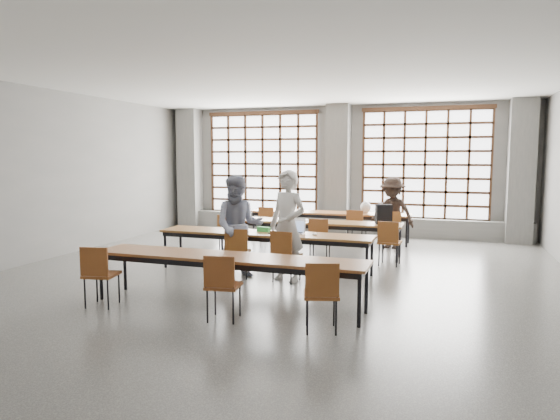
# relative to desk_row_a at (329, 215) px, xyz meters

# --- Properties ---
(floor) EXTENTS (11.00, 11.00, 0.00)m
(floor) POSITION_rel_desk_row_a_xyz_m (-0.03, -4.05, -0.66)
(floor) COLOR #4F4F4C
(floor) RESTS_ON ground
(ceiling) EXTENTS (11.00, 11.00, 0.00)m
(ceiling) POSITION_rel_desk_row_a_xyz_m (-0.03, -4.05, 2.84)
(ceiling) COLOR silver
(ceiling) RESTS_ON floor
(wall_back) EXTENTS (10.00, 0.00, 10.00)m
(wall_back) POSITION_rel_desk_row_a_xyz_m (-0.03, 1.45, 1.09)
(wall_back) COLOR slate
(wall_back) RESTS_ON floor
(wall_front) EXTENTS (10.00, 0.00, 10.00)m
(wall_front) POSITION_rel_desk_row_a_xyz_m (-0.03, -9.55, 1.09)
(wall_front) COLOR slate
(wall_front) RESTS_ON floor
(wall_left) EXTENTS (0.00, 11.00, 11.00)m
(wall_left) POSITION_rel_desk_row_a_xyz_m (-5.03, -4.05, 1.09)
(wall_left) COLOR slate
(wall_left) RESTS_ON floor
(column_left) EXTENTS (0.60, 0.55, 3.50)m
(column_left) POSITION_rel_desk_row_a_xyz_m (-4.53, 1.17, 1.09)
(column_left) COLOR #575755
(column_left) RESTS_ON floor
(column_mid) EXTENTS (0.60, 0.55, 3.50)m
(column_mid) POSITION_rel_desk_row_a_xyz_m (-0.03, 1.17, 1.09)
(column_mid) COLOR #575755
(column_mid) RESTS_ON floor
(column_right) EXTENTS (0.60, 0.55, 3.50)m
(column_right) POSITION_rel_desk_row_a_xyz_m (4.47, 1.17, 1.09)
(column_right) COLOR #575755
(column_right) RESTS_ON floor
(window_left) EXTENTS (3.32, 0.12, 3.00)m
(window_left) POSITION_rel_desk_row_a_xyz_m (-2.28, 1.37, 1.24)
(window_left) COLOR white
(window_left) RESTS_ON wall_back
(window_right) EXTENTS (3.32, 0.12, 3.00)m
(window_right) POSITION_rel_desk_row_a_xyz_m (2.22, 1.37, 1.24)
(window_right) COLOR white
(window_right) RESTS_ON wall_back
(sill_ledge) EXTENTS (9.80, 0.35, 0.50)m
(sill_ledge) POSITION_rel_desk_row_a_xyz_m (-0.03, 1.25, -0.41)
(sill_ledge) COLOR #575755
(sill_ledge) RESTS_ON floor
(desk_row_a) EXTENTS (4.00, 0.70, 0.73)m
(desk_row_a) POSITION_rel_desk_row_a_xyz_m (0.00, 0.00, 0.00)
(desk_row_a) COLOR brown
(desk_row_a) RESTS_ON floor
(desk_row_b) EXTENTS (4.00, 0.70, 0.73)m
(desk_row_b) POSITION_rel_desk_row_a_xyz_m (-0.04, -1.81, 0.00)
(desk_row_b) COLOR brown
(desk_row_b) RESTS_ON floor
(desk_row_c) EXTENTS (4.00, 0.70, 0.73)m
(desk_row_c) POSITION_rel_desk_row_a_xyz_m (-0.37, -3.67, 0.00)
(desk_row_c) COLOR brown
(desk_row_c) RESTS_ON floor
(desk_row_d) EXTENTS (4.00, 0.70, 0.73)m
(desk_row_d) POSITION_rel_desk_row_a_xyz_m (-0.13, -5.84, 0.00)
(desk_row_d) COLOR brown
(desk_row_d) RESTS_ON floor
(chair_back_left) EXTENTS (0.45, 0.46, 0.88)m
(chair_back_left) POSITION_rel_desk_row_a_xyz_m (-1.41, -0.63, -0.13)
(chair_back_left) COLOR maroon
(chair_back_left) RESTS_ON floor
(chair_back_mid) EXTENTS (0.47, 0.47, 0.88)m
(chair_back_mid) POSITION_rel_desk_row_a_xyz_m (0.79, -0.63, -0.13)
(chair_back_mid) COLOR brown
(chair_back_mid) RESTS_ON floor
(chair_back_right) EXTENTS (0.47, 0.47, 0.88)m
(chair_back_right) POSITION_rel_desk_row_a_xyz_m (1.61, -0.63, -0.13)
(chair_back_right) COLOR brown
(chair_back_right) RESTS_ON floor
(chair_mid_left) EXTENTS (0.45, 0.46, 0.88)m
(chair_mid_left) POSITION_rel_desk_row_a_xyz_m (-1.65, -2.44, -0.13)
(chair_mid_left) COLOR brown
(chair_mid_left) RESTS_ON floor
(chair_mid_centre) EXTENTS (0.44, 0.45, 0.88)m
(chair_mid_centre) POSITION_rel_desk_row_a_xyz_m (0.36, -2.44, -0.13)
(chair_mid_centre) COLOR brown
(chair_mid_centre) RESTS_ON floor
(chair_mid_right) EXTENTS (0.45, 0.45, 0.88)m
(chair_mid_right) POSITION_rel_desk_row_a_xyz_m (1.75, -2.44, -0.13)
(chair_mid_right) COLOR maroon
(chair_mid_right) RESTS_ON floor
(chair_front_left) EXTENTS (0.52, 0.52, 0.88)m
(chair_front_left) POSITION_rel_desk_row_a_xyz_m (-0.65, -4.29, -0.13)
(chair_front_left) COLOR brown
(chair_front_left) RESTS_ON floor
(chair_front_right) EXTENTS (0.48, 0.49, 0.88)m
(chair_front_right) POSITION_rel_desk_row_a_xyz_m (0.22, -4.29, -0.13)
(chair_front_right) COLOR brown
(chair_front_right) RESTS_ON floor
(chair_near_left) EXTENTS (0.49, 0.49, 0.88)m
(chair_near_left) POSITION_rel_desk_row_a_xyz_m (-1.81, -6.47, -0.13)
(chair_near_left) COLOR brown
(chair_near_left) RESTS_ON floor
(chair_near_mid) EXTENTS (0.48, 0.48, 0.88)m
(chair_near_mid) POSITION_rel_desk_row_a_xyz_m (0.09, -6.47, -0.13)
(chair_near_mid) COLOR brown
(chair_near_mid) RESTS_ON floor
(chair_near_right) EXTENTS (0.52, 0.52, 0.88)m
(chair_near_right) POSITION_rel_desk_row_a_xyz_m (1.40, -6.47, -0.13)
(chair_near_right) COLOR brown
(chair_near_right) RESTS_ON floor
(student_male) EXTENTS (0.80, 0.66, 1.89)m
(student_male) POSITION_rel_desk_row_a_xyz_m (0.23, -4.17, 0.28)
(student_male) COLOR silver
(student_male) RESTS_ON floor
(student_female) EXTENTS (1.04, 0.92, 1.79)m
(student_female) POSITION_rel_desk_row_a_xyz_m (-0.67, -4.17, 0.23)
(student_female) COLOR #1A234E
(student_female) RESTS_ON floor
(student_back) EXTENTS (1.19, 0.90, 1.64)m
(student_back) POSITION_rel_desk_row_a_xyz_m (1.60, -0.50, 0.16)
(student_back) COLOR black
(student_back) RESTS_ON floor
(laptop_front) EXTENTS (0.38, 0.33, 0.26)m
(laptop_front) POSITION_rel_desk_row_a_xyz_m (0.18, -3.56, 0.13)
(laptop_front) COLOR #B9B9BE
(laptop_front) RESTS_ON desk_row_c
(laptop_back) EXTENTS (0.38, 0.33, 0.26)m
(laptop_back) POSITION_rel_desk_row_a_xyz_m (1.36, 0.11, 0.13)
(laptop_back) COLOR silver
(laptop_back) RESTS_ON desk_row_a
(mouse) EXTENTS (0.11, 0.08, 0.04)m
(mouse) POSITION_rel_desk_row_a_xyz_m (0.58, -3.69, 0.08)
(mouse) COLOR white
(mouse) RESTS_ON desk_row_c
(green_box) EXTENTS (0.26, 0.14, 0.09)m
(green_box) POSITION_rel_desk_row_a_xyz_m (-0.42, -3.59, 0.11)
(green_box) COLOR green
(green_box) RESTS_ON desk_row_c
(phone) EXTENTS (0.14, 0.09, 0.01)m
(phone) POSITION_rel_desk_row_a_xyz_m (-0.19, -3.77, 0.07)
(phone) COLOR black
(phone) RESTS_ON desk_row_c
(paper_sheet_a) EXTENTS (0.36, 0.32, 0.00)m
(paper_sheet_a) POSITION_rel_desk_row_a_xyz_m (-0.64, -1.76, 0.07)
(paper_sheet_a) COLOR white
(paper_sheet_a) RESTS_ON desk_row_b
(paper_sheet_b) EXTENTS (0.36, 0.34, 0.00)m
(paper_sheet_b) POSITION_rel_desk_row_a_xyz_m (-0.34, -1.86, 0.07)
(paper_sheet_b) COLOR white
(paper_sheet_b) RESTS_ON desk_row_b
(paper_sheet_c) EXTENTS (0.33, 0.27, 0.00)m
(paper_sheet_c) POSITION_rel_desk_row_a_xyz_m (0.06, -1.81, 0.07)
(paper_sheet_c) COLOR white
(paper_sheet_c) RESTS_ON desk_row_b
(backpack) EXTENTS (0.37, 0.30, 0.40)m
(backpack) POSITION_rel_desk_row_a_xyz_m (1.56, -1.76, 0.27)
(backpack) COLOR black
(backpack) RESTS_ON desk_row_b
(plastic_bag) EXTENTS (0.31, 0.28, 0.29)m
(plastic_bag) POSITION_rel_desk_row_a_xyz_m (0.90, 0.05, 0.21)
(plastic_bag) COLOR silver
(plastic_bag) RESTS_ON desk_row_a
(red_pouch) EXTENTS (0.21, 0.14, 0.06)m
(red_pouch) POSITION_rel_desk_row_a_xyz_m (-1.83, -6.39, -0.16)
(red_pouch) COLOR maroon
(red_pouch) RESTS_ON chair_near_left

